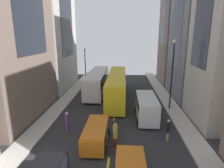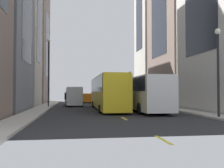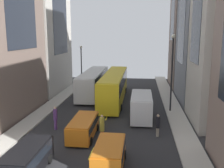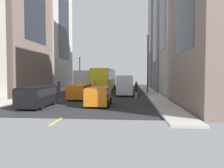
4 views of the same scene
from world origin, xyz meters
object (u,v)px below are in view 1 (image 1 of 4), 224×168
object	(u,v)px
delivery_van_white	(147,106)
pedestrian_waiting_curb	(115,135)
pedestrian_walking_far	(67,122)
car_orange_1	(96,133)
streetcar_yellow	(117,84)
pedestrian_crossing_mid	(168,129)
city_bus_white	(97,80)

from	to	relation	value
delivery_van_white	pedestrian_waiting_curb	bearing A→B (deg)	-118.70
delivery_van_white	pedestrian_walking_far	xyz separation A→B (m)	(-7.73, -3.75, -0.36)
car_orange_1	pedestrian_waiting_curb	size ratio (longest dim) A/B	2.18
streetcar_yellow	pedestrian_crossing_mid	bearing A→B (deg)	-67.25
city_bus_white	pedestrian_walking_far	distance (m)	13.87
city_bus_white	car_orange_1	bearing A→B (deg)	-82.73
car_orange_1	pedestrian_walking_far	size ratio (longest dim) A/B	2.21
pedestrian_waiting_curb	pedestrian_crossing_mid	world-z (taller)	pedestrian_waiting_curb
streetcar_yellow	pedestrian_walking_far	distance (m)	11.83
delivery_van_white	pedestrian_waiting_curb	size ratio (longest dim) A/B	2.51
pedestrian_crossing_mid	pedestrian_walking_far	bearing A→B (deg)	-96.91
pedestrian_walking_far	pedestrian_waiting_curb	world-z (taller)	pedestrian_waiting_curb
pedestrian_walking_far	pedestrian_waiting_curb	bearing A→B (deg)	33.47
delivery_van_white	pedestrian_crossing_mid	size ratio (longest dim) A/B	2.80
city_bus_white	pedestrian_waiting_curb	bearing A→B (deg)	-77.12
city_bus_white	streetcar_yellow	world-z (taller)	streetcar_yellow
delivery_van_white	pedestrian_waiting_curb	world-z (taller)	delivery_van_white
car_orange_1	pedestrian_waiting_curb	bearing A→B (deg)	-18.88
streetcar_yellow	delivery_van_white	distance (m)	8.10
delivery_van_white	car_orange_1	world-z (taller)	delivery_van_white
pedestrian_crossing_mid	streetcar_yellow	bearing A→B (deg)	-160.02
streetcar_yellow	pedestrian_waiting_curb	bearing A→B (deg)	-88.42
pedestrian_walking_far	pedestrian_crossing_mid	distance (m)	9.13
pedestrian_walking_far	pedestrian_crossing_mid	size ratio (longest dim) A/B	1.11
delivery_van_white	streetcar_yellow	bearing A→B (deg)	115.86
city_bus_white	streetcar_yellow	xyz separation A→B (m)	(3.26, -2.79, 0.12)
car_orange_1	pedestrian_walking_far	world-z (taller)	pedestrian_walking_far
streetcar_yellow	pedestrian_waiting_curb	world-z (taller)	streetcar_yellow
streetcar_yellow	pedestrian_walking_far	size ratio (longest dim) A/B	6.85
pedestrian_waiting_curb	pedestrian_crossing_mid	xyz separation A→B (m)	(4.53, 1.37, -0.11)
pedestrian_walking_far	pedestrian_crossing_mid	world-z (taller)	pedestrian_walking_far
car_orange_1	pedestrian_walking_far	distance (m)	3.25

